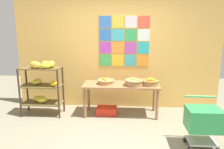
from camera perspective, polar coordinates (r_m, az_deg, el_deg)
ground at (r=3.75m, az=0.25°, el=-17.63°), size 9.44×9.44×0.00m
back_wall_with_art at (r=5.01m, az=1.44°, el=6.71°), size 4.64×0.07×2.74m
banana_shelf_unit at (r=4.85m, az=-17.77°, el=-2.13°), size 0.85×0.48×1.18m
display_table at (r=4.66m, az=2.36°, el=-3.50°), size 1.60×0.60×0.68m
fruit_basket_centre at (r=4.63m, az=-1.65°, el=-1.73°), size 0.36×0.36×0.14m
fruit_basket_left at (r=4.59m, az=9.85°, el=-1.92°), size 0.37×0.37×0.17m
fruit_basket_right at (r=4.53m, az=5.80°, el=-1.99°), size 0.40×0.40×0.15m
produce_crate_under_table at (r=4.82m, az=-1.38°, el=-9.39°), size 0.43×0.29×0.16m
shopping_cart at (r=3.74m, az=22.68°, el=-11.08°), size 0.51×0.44×0.78m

